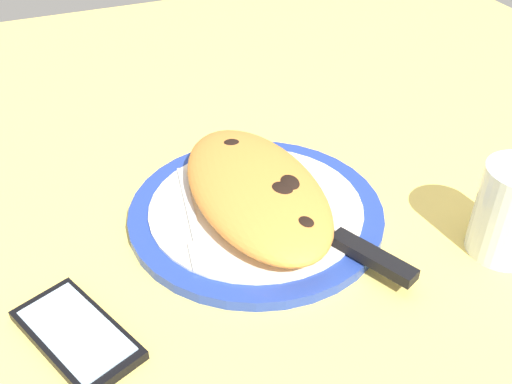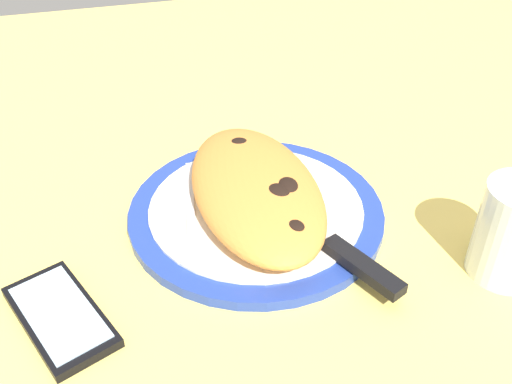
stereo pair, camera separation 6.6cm
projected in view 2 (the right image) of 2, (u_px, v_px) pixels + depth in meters
The scene contains 7 objects.
ground_plane at pixel (256, 227), 69.20cm from camera, with size 150.00×150.00×3.00cm, color #EACC60.
plate at pixel (256, 212), 67.86cm from camera, with size 28.89×28.89×1.55cm.
calzone at pixel (260, 191), 65.70cm from camera, with size 26.00×13.68×4.70cm.
fork at pixel (191, 218), 65.38cm from camera, with size 17.81×4.43×0.40cm.
knife at pixel (337, 249), 60.86cm from camera, with size 22.52×11.48×1.20cm.
smartphone at pixel (60, 316), 55.63cm from camera, with size 14.43×10.96×1.16cm.
water_glass at pixel (512, 237), 58.70cm from camera, with size 7.35×7.35×10.31cm.
Camera 2 is at (51.13, -14.10, 43.12)cm, focal length 41.84 mm.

